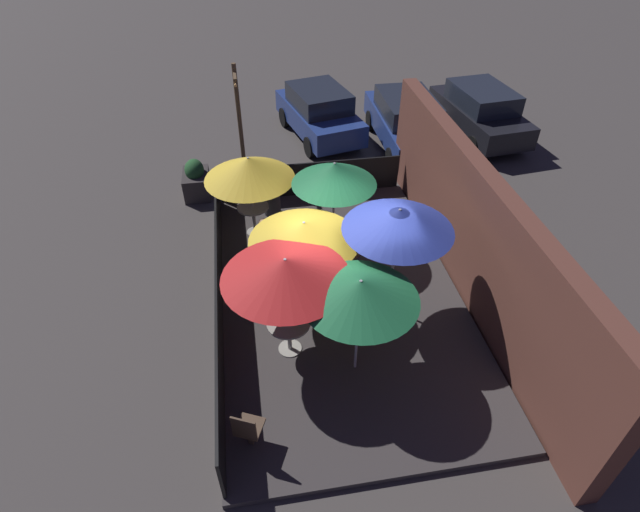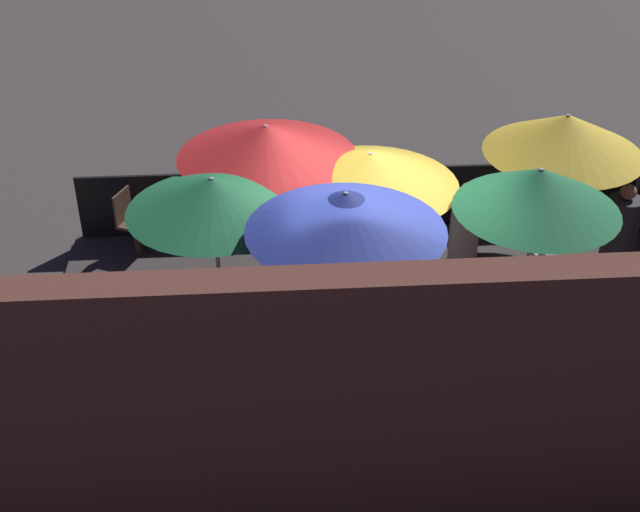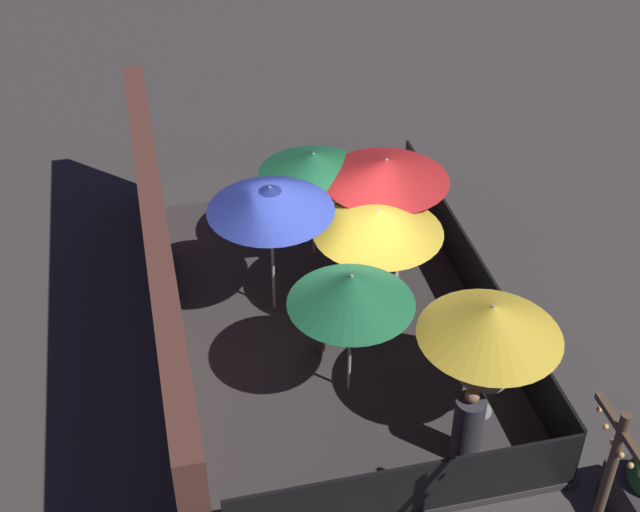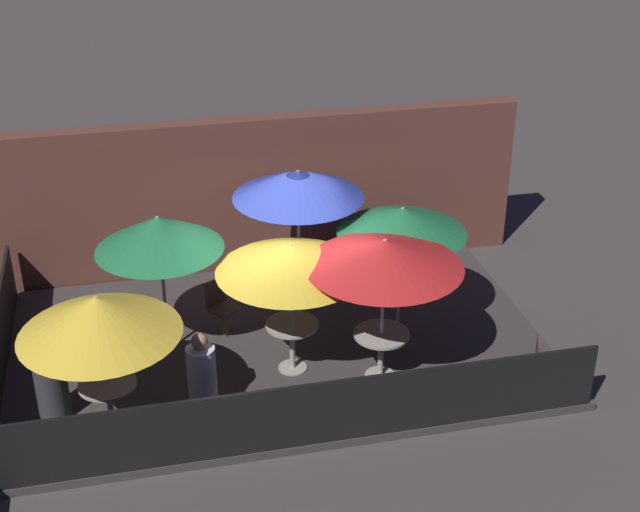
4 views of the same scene
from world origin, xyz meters
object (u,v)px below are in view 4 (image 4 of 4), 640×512
object	(u,v)px
patio_umbrella_1	(291,258)
dining_table_2	(381,342)
dining_table_0	(109,394)
patio_chair_1	(221,305)
patron_1	(202,377)
patio_umbrella_3	(159,233)
patio_umbrella_0	(98,315)
patio_umbrella_5	(298,184)
patio_umbrella_4	(402,220)
dining_table_1	(292,333)
patio_chair_0	(528,364)
patio_umbrella_2	(385,253)
patron_0	(51,381)

from	to	relation	value
patio_umbrella_1	dining_table_2	size ratio (longest dim) A/B	2.64
patio_umbrella_1	dining_table_2	distance (m)	1.82
dining_table_0	patio_chair_1	world-z (taller)	patio_chair_1
patron_1	patio_umbrella_3	bearing A→B (deg)	-117.38
patio_umbrella_3	patron_1	world-z (taller)	patio_umbrella_3
patio_umbrella_0	patio_umbrella_5	world-z (taller)	patio_umbrella_5
patio_umbrella_3	patio_umbrella_4	bearing A→B (deg)	-3.96
dining_table_1	patio_chair_0	world-z (taller)	patio_chair_0
patio_umbrella_3	dining_table_0	world-z (taller)	patio_umbrella_3
dining_table_2	patio_chair_1	world-z (taller)	patio_chair_1
patio_umbrella_1	patron_1	bearing A→B (deg)	-153.18
patio_umbrella_2	patio_umbrella_4	xyz separation A→B (m)	(0.61, 1.13, -0.09)
patron_0	patron_1	size ratio (longest dim) A/B	1.06
dining_table_0	patio_umbrella_2	bearing A→B (deg)	6.18
patio_umbrella_5	patio_chair_0	bearing A→B (deg)	-48.59
patio_umbrella_0	patron_0	size ratio (longest dim) A/B	1.60
patio_umbrella_0	patio_umbrella_1	size ratio (longest dim) A/B	0.97
patio_chair_0	patron_1	xyz separation A→B (m)	(-4.49, 0.63, 0.05)
patio_chair_0	patron_1	world-z (taller)	patron_1
dining_table_1	patio_chair_1	xyz separation A→B (m)	(-0.89, 1.18, -0.09)
patio_chair_0	patio_umbrella_2	bearing A→B (deg)	-0.00
dining_table_0	patio_chair_0	size ratio (longest dim) A/B	0.85
patio_umbrella_4	patio_umbrella_3	bearing A→B (deg)	176.04
patio_umbrella_1	patio_umbrella_2	distance (m)	1.31
patio_umbrella_4	dining_table_2	bearing A→B (deg)	-118.47
patio_umbrella_0	patio_umbrella_5	xyz separation A→B (m)	(3.08, 2.56, 0.44)
patio_umbrella_3	patio_umbrella_5	distance (m)	2.34
patio_umbrella_3	dining_table_1	distance (m)	2.41
patio_umbrella_3	patio_umbrella_5	bearing A→B (deg)	19.09
dining_table_0	patio_umbrella_5	bearing A→B (deg)	39.70
patio_umbrella_2	dining_table_2	world-z (taller)	patio_umbrella_2
patio_chair_1	patron_0	distance (m)	2.95
patio_umbrella_3	patio_umbrella_5	world-z (taller)	patio_umbrella_5
patio_umbrella_0	patron_0	distance (m)	1.53
dining_table_2	patio_umbrella_3	bearing A→B (deg)	155.03
dining_table_1	dining_table_0	bearing A→B (deg)	-161.27
patio_umbrella_0	patio_umbrella_4	size ratio (longest dim) A/B	0.97
patio_umbrella_1	patio_chair_0	size ratio (longest dim) A/B	2.35
dining_table_0	dining_table_2	size ratio (longest dim) A/B	0.95
patio_umbrella_5	dining_table_1	world-z (taller)	patio_umbrella_5
patio_umbrella_0	dining_table_2	size ratio (longest dim) A/B	2.58
patron_1	patio_chair_0	bearing A→B (deg)	131.91
dining_table_0	dining_table_2	bearing A→B (deg)	6.18
patio_umbrella_5	dining_table_1	xyz separation A→B (m)	(-0.45, -1.67, -1.63)
dining_table_1	dining_table_2	bearing A→B (deg)	-21.44
dining_table_0	patron_0	xyz separation A→B (m)	(-0.76, 0.50, -0.03)
patio_umbrella_3	patio_chair_1	xyz separation A→B (m)	(0.86, 0.28, -1.48)
patio_umbrella_1	patio_umbrella_3	world-z (taller)	patio_umbrella_3
patio_umbrella_3	patio_umbrella_5	xyz separation A→B (m)	(2.20, 0.76, 0.24)
patio_umbrella_5	patio_umbrella_2	bearing A→B (deg)	-70.43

